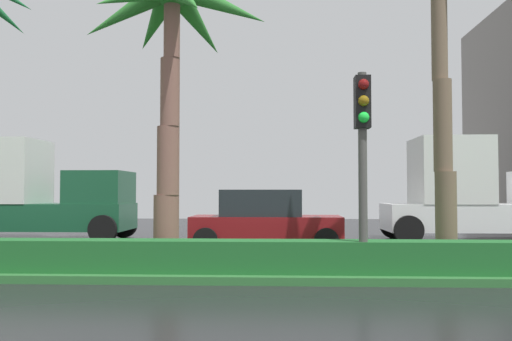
% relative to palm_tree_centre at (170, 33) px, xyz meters
% --- Properties ---
extents(ground_plane, '(90.00, 42.00, 0.10)m').
position_rel_palm_tree_centre_xyz_m(ground_plane, '(-2.43, 1.32, -5.08)').
color(ground_plane, black).
extents(median_strip, '(85.50, 4.00, 0.15)m').
position_rel_palm_tree_centre_xyz_m(median_strip, '(-2.43, 0.32, -4.95)').
color(median_strip, '#2D6B33').
rests_on(median_strip, ground_plane).
extents(median_hedge, '(76.50, 0.70, 0.60)m').
position_rel_palm_tree_centre_xyz_m(median_hedge, '(-2.43, -1.08, -4.58)').
color(median_hedge, '#1E6028').
rests_on(median_hedge, median_strip).
extents(palm_tree_centre, '(4.12, 3.87, 6.33)m').
position_rel_palm_tree_centre_xyz_m(palm_tree_centre, '(0.00, 0.00, 0.00)').
color(palm_tree_centre, brown).
rests_on(palm_tree_centre, median_strip).
extents(traffic_signal_median_right, '(0.28, 0.43, 3.70)m').
position_rel_palm_tree_centre_xyz_m(traffic_signal_median_right, '(3.84, -1.33, -2.33)').
color(traffic_signal_median_right, '#4C4C47').
rests_on(traffic_signal_median_right, median_strip).
extents(box_truck_lead, '(6.40, 2.64, 3.46)m').
position_rel_palm_tree_centre_xyz_m(box_truck_lead, '(-6.13, 7.11, -3.48)').
color(box_truck_lead, '#195133').
rests_on(box_truck_lead, ground_plane).
extents(car_in_traffic_second, '(4.30, 2.02, 1.72)m').
position_rel_palm_tree_centre_xyz_m(car_in_traffic_second, '(1.87, 4.50, -4.20)').
color(car_in_traffic_second, maroon).
rests_on(car_in_traffic_second, ground_plane).
extents(box_truck_following, '(6.40, 2.64, 3.46)m').
position_rel_palm_tree_centre_xyz_m(box_truck_following, '(8.96, 7.21, -3.48)').
color(box_truck_following, white).
rests_on(box_truck_following, ground_plane).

